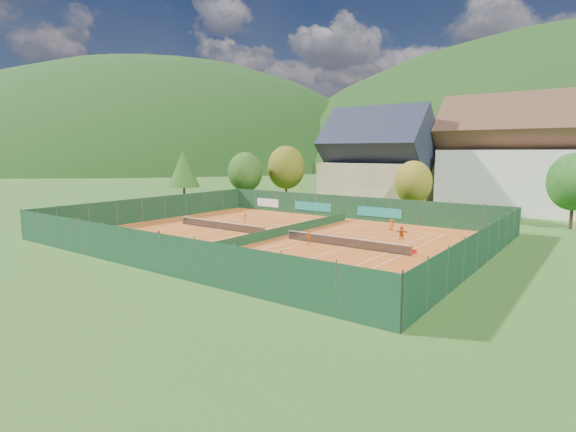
% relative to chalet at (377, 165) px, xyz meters
% --- Properties ---
extents(ground, '(600.00, 600.00, 0.00)m').
position_rel_chalet_xyz_m(ground, '(3.00, -30.00, -6.64)').
color(ground, '#2D571B').
rests_on(ground, ground).
extents(clay_pad, '(40.00, 32.00, 0.01)m').
position_rel_chalet_xyz_m(clay_pad, '(3.00, -30.00, -6.62)').
color(clay_pad, '#B6511A').
rests_on(clay_pad, ground).
extents(court_markings_left, '(11.03, 23.83, 0.00)m').
position_rel_chalet_xyz_m(court_markings_left, '(-5.00, -30.00, -6.61)').
color(court_markings_left, white).
rests_on(court_markings_left, ground).
extents(court_markings_right, '(11.03, 23.83, 0.00)m').
position_rel_chalet_xyz_m(court_markings_right, '(11.00, -30.00, -6.61)').
color(court_markings_right, white).
rests_on(court_markings_right, ground).
extents(tennis_net_left, '(13.30, 0.10, 1.02)m').
position_rel_chalet_xyz_m(tennis_net_left, '(-4.85, -30.00, -6.12)').
color(tennis_net_left, '#59595B').
rests_on(tennis_net_left, ground).
extents(tennis_net_right, '(13.30, 0.10, 1.02)m').
position_rel_chalet_xyz_m(tennis_net_right, '(11.15, -30.00, -6.12)').
color(tennis_net_right, '#59595B').
rests_on(tennis_net_right, ground).
extents(court_divider, '(0.03, 28.80, 1.00)m').
position_rel_chalet_xyz_m(court_divider, '(3.00, -30.00, -6.12)').
color(court_divider, '#163C1F').
rests_on(court_divider, ground).
extents(fence_north, '(40.00, 0.10, 3.00)m').
position_rel_chalet_xyz_m(fence_north, '(2.54, -14.01, -5.16)').
color(fence_north, '#143920').
rests_on(fence_north, ground).
extents(fence_south, '(40.00, 0.04, 3.00)m').
position_rel_chalet_xyz_m(fence_south, '(3.00, -46.00, -5.12)').
color(fence_south, '#143922').
rests_on(fence_south, ground).
extents(fence_west, '(0.04, 32.00, 3.00)m').
position_rel_chalet_xyz_m(fence_west, '(-17.00, -30.00, -5.12)').
color(fence_west, '#13351C').
rests_on(fence_west, ground).
extents(fence_east, '(0.09, 32.00, 3.00)m').
position_rel_chalet_xyz_m(fence_east, '(23.00, -29.95, -5.14)').
color(fence_east, '#12341D').
rests_on(fence_east, ground).
extents(chalet, '(16.20, 12.00, 16.00)m').
position_rel_chalet_xyz_m(chalet, '(0.00, 0.00, 0.00)').
color(chalet, beige).
rests_on(chalet, ground).
extents(hotel_block_a, '(21.60, 11.00, 17.25)m').
position_rel_chalet_xyz_m(hotel_block_a, '(19.00, 6.00, 0.76)').
color(hotel_block_a, silver).
rests_on(hotel_block_a, ground).
extents(tree_west_front, '(5.72, 5.72, 8.69)m').
position_rel_chalet_xyz_m(tree_west_front, '(-19.00, -10.00, -1.23)').
color(tree_west_front, '#4D2F1B').
rests_on(tree_west_front, ground).
extents(tree_west_mid, '(6.44, 6.44, 9.78)m').
position_rel_chalet_xyz_m(tree_west_mid, '(-15.00, -4.00, -0.56)').
color(tree_west_mid, '#4B2B1A').
rests_on(tree_west_mid, ground).
extents(tree_west_back, '(5.60, 5.60, 10.00)m').
position_rel_chalet_xyz_m(tree_west_back, '(-21.00, 4.00, 0.11)').
color(tree_west_back, '#4B301B').
rests_on(tree_west_back, ground).
extents(tree_center, '(5.01, 5.01, 7.60)m').
position_rel_chalet_xyz_m(tree_center, '(9.00, -8.00, -1.91)').
color(tree_center, '#422C17').
rests_on(tree_center, ground).
extents(tree_east_front, '(5.72, 5.72, 8.69)m').
position_rel_chalet_xyz_m(tree_east_front, '(27.00, -6.00, -1.23)').
color(tree_east_front, '#442618').
rests_on(tree_east_front, ground).
extents(tree_west_side, '(5.04, 5.04, 9.00)m').
position_rel_chalet_xyz_m(tree_west_side, '(-25.00, -18.00, -0.56)').
color(tree_west_side, '#492E1A').
rests_on(tree_west_side, ground).
extents(ball_hopper, '(0.34, 0.34, 0.80)m').
position_rel_chalet_xyz_m(ball_hopper, '(13.85, -40.79, -6.07)').
color(ball_hopper, slate).
rests_on(ball_hopper, ground).
extents(loose_ball_0, '(0.07, 0.07, 0.07)m').
position_rel_chalet_xyz_m(loose_ball_0, '(-7.90, -33.81, -6.59)').
color(loose_ball_0, '#CCD833').
rests_on(loose_ball_0, ground).
extents(loose_ball_1, '(0.07, 0.07, 0.07)m').
position_rel_chalet_xyz_m(loose_ball_1, '(10.58, -37.14, -6.59)').
color(loose_ball_1, '#CCD833').
rests_on(loose_ball_1, ground).
extents(loose_ball_2, '(0.07, 0.07, 0.07)m').
position_rel_chalet_xyz_m(loose_ball_2, '(2.34, -26.43, -6.59)').
color(loose_ball_2, '#CCD833').
rests_on(loose_ball_2, ground).
extents(loose_ball_3, '(0.07, 0.07, 0.07)m').
position_rel_chalet_xyz_m(loose_ball_3, '(-3.04, -19.22, -6.59)').
color(loose_ball_3, '#CCD833').
rests_on(loose_ball_3, ground).
extents(player_left_near, '(0.52, 0.44, 1.21)m').
position_rel_chalet_xyz_m(player_left_near, '(-7.61, -40.07, -6.02)').
color(player_left_near, orange).
rests_on(player_left_near, ground).
extents(player_left_mid, '(0.77, 0.61, 1.54)m').
position_rel_chalet_xyz_m(player_left_mid, '(-2.79, -40.30, -5.86)').
color(player_left_mid, '#DD4913').
rests_on(player_left_mid, ground).
extents(player_left_far, '(0.88, 0.59, 1.27)m').
position_rel_chalet_xyz_m(player_left_far, '(-5.53, -25.27, -5.99)').
color(player_left_far, orange).
rests_on(player_left_far, ground).
extents(player_right_near, '(0.79, 0.51, 1.25)m').
position_rel_chalet_xyz_m(player_right_near, '(7.91, -31.38, -6.00)').
color(player_right_near, orange).
rests_on(player_right_near, ground).
extents(player_right_far_a, '(0.66, 0.46, 1.26)m').
position_rel_chalet_xyz_m(player_right_far_a, '(10.88, -19.07, -5.99)').
color(player_right_far_a, '#E45514').
rests_on(player_right_far_a, ground).
extents(player_right_far_b, '(1.33, 1.09, 1.43)m').
position_rel_chalet_xyz_m(player_right_far_b, '(13.89, -23.60, -5.91)').
color(player_right_far_b, '#D95113').
rests_on(player_right_far_b, ground).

